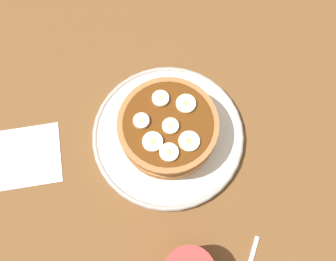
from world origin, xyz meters
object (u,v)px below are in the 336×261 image
at_px(pancake_stack, 170,129).
at_px(napkin, 29,156).
at_px(banana_slice_0, 173,125).
at_px(banana_slice_1, 161,99).
at_px(banana_slice_6, 153,142).
at_px(banana_slice_2, 141,121).
at_px(plate, 168,136).
at_px(banana_slice_4, 169,152).
at_px(banana_slice_5, 189,141).
at_px(banana_slice_3, 186,104).

height_order(pancake_stack, napkin, pancake_stack).
distance_m(banana_slice_0, banana_slice_1, 0.05).
bearing_deg(banana_slice_0, banana_slice_6, 10.80).
bearing_deg(banana_slice_2, banana_slice_1, -159.30).
relative_size(plate, banana_slice_1, 9.43).
distance_m(plate, banana_slice_4, 0.08).
xyz_separation_m(banana_slice_1, banana_slice_4, (0.04, 0.09, -0.00)).
distance_m(banana_slice_0, napkin, 0.27).
xyz_separation_m(banana_slice_2, banana_slice_5, (-0.05, 0.07, -0.00)).
bearing_deg(plate, banana_slice_2, -34.19).
distance_m(plate, banana_slice_6, 0.08).
distance_m(banana_slice_6, napkin, 0.23).
distance_m(banana_slice_2, banana_slice_4, 0.07).
bearing_deg(napkin, pancake_stack, 156.87).
bearing_deg(banana_slice_2, napkin, -20.66).
bearing_deg(banana_slice_3, banana_slice_6, 19.50).
xyz_separation_m(pancake_stack, banana_slice_4, (0.03, 0.04, 0.03)).
distance_m(plate, banana_slice_2, 0.08).
distance_m(pancake_stack, napkin, 0.25).
xyz_separation_m(banana_slice_5, banana_slice_6, (0.05, -0.03, 0.00)).
bearing_deg(banana_slice_4, pancake_stack, -123.17).
xyz_separation_m(banana_slice_4, banana_slice_6, (0.01, -0.03, 0.00)).
relative_size(banana_slice_0, banana_slice_2, 1.03).
height_order(banana_slice_3, banana_slice_6, banana_slice_6).
xyz_separation_m(banana_slice_3, banana_slice_6, (0.08, 0.03, 0.00)).
bearing_deg(banana_slice_3, banana_slice_2, -8.49).
distance_m(banana_slice_3, napkin, 0.29).
height_order(banana_slice_4, napkin, banana_slice_4).
bearing_deg(banana_slice_5, banana_slice_3, -117.46).
bearing_deg(banana_slice_1, napkin, -12.89).
distance_m(banana_slice_0, banana_slice_6, 0.04).
bearing_deg(banana_slice_0, pancake_stack, -71.99).
relative_size(banana_slice_5, banana_slice_6, 1.04).
relative_size(banana_slice_1, banana_slice_5, 0.83).
height_order(pancake_stack, banana_slice_1, banana_slice_1).
distance_m(banana_slice_2, napkin, 0.22).
bearing_deg(banana_slice_4, napkin, -34.74).
relative_size(banana_slice_6, napkin, 0.30).
bearing_deg(banana_slice_0, banana_slice_2, -38.18).
bearing_deg(banana_slice_2, banana_slice_0, 141.82).
relative_size(banana_slice_0, banana_slice_4, 0.89).
height_order(banana_slice_6, napkin, banana_slice_6).
height_order(banana_slice_5, banana_slice_6, banana_slice_6).
xyz_separation_m(pancake_stack, napkin, (0.23, -0.10, -0.04)).
xyz_separation_m(banana_slice_1, banana_slice_5, (-0.00, 0.09, -0.00)).
relative_size(banana_slice_2, banana_slice_4, 0.86).
distance_m(banana_slice_0, banana_slice_4, 0.05).
distance_m(banana_slice_2, banana_slice_3, 0.08).
height_order(plate, banana_slice_2, banana_slice_2).
bearing_deg(banana_slice_5, plate, -74.68).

